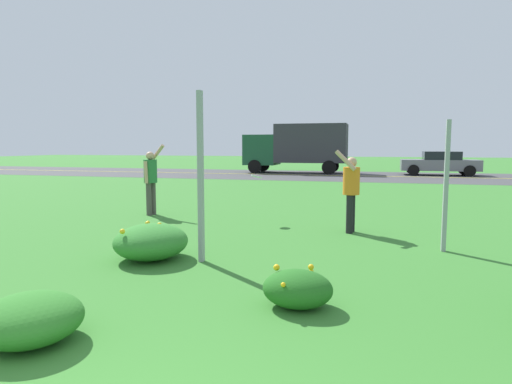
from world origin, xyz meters
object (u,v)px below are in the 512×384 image
box_truck_dark_green (298,146)px  sign_post_near_path (201,178)px  frisbee_white (256,177)px  sign_post_by_roadside (446,186)px  person_catcher_orange_shirt (351,188)px  car_gray_center_left (440,163)px  person_thrower_green_shirt (151,177)px

box_truck_dark_green → sign_post_near_path: bearing=-83.9°
sign_post_near_path → frisbee_white: bearing=91.8°
sign_post_by_roadside → person_catcher_orange_shirt: 2.05m
sign_post_by_roadside → box_truck_dark_green: size_ratio=0.33×
sign_post_near_path → car_gray_center_left: 23.47m
car_gray_center_left → sign_post_by_roadside: bearing=-97.2°
sign_post_near_path → sign_post_by_roadside: bearing=24.6°
sign_post_by_roadside → person_thrower_green_shirt: size_ratio=1.21×
frisbee_white → box_truck_dark_green: 19.04m
sign_post_near_path → box_truck_dark_green: (-2.43, 22.58, 0.49)m
sign_post_near_path → box_truck_dark_green: box_truck_dark_green is taller
person_thrower_green_shirt → box_truck_dark_green: box_truck_dark_green is taller
person_thrower_green_shirt → frisbee_white: bearing=-5.2°
sign_post_by_roadside → person_catcher_orange_shirt: size_ratio=1.30×
frisbee_white → box_truck_dark_green: (-2.32, 18.89, 0.73)m
frisbee_white → person_catcher_orange_shirt: bearing=-18.6°
sign_post_by_roadside → person_thrower_green_shirt: bearing=161.7°
person_thrower_green_shirt → car_gray_center_left: bearing=63.2°
frisbee_white → car_gray_center_left: bearing=71.0°
car_gray_center_left → box_truck_dark_green: 8.87m
frisbee_white → car_gray_center_left: 19.97m
sign_post_by_roadside → box_truck_dark_green: 21.77m
car_gray_center_left → box_truck_dark_green: size_ratio=0.67×
person_thrower_green_shirt → person_catcher_orange_shirt: person_thrower_green_shirt is taller
sign_post_by_roadside → car_gray_center_left: size_ratio=0.50×
person_thrower_green_shirt → car_gray_center_left: size_ratio=0.41×
person_catcher_orange_shirt → sign_post_by_roadside: bearing=-36.9°
sign_post_near_path → car_gray_center_left: sign_post_near_path is taller
person_catcher_orange_shirt → box_truck_dark_green: 20.17m
box_truck_dark_green → car_gray_center_left: bearing=0.0°
person_catcher_orange_shirt → sign_post_near_path: bearing=-125.6°
person_catcher_orange_shirt → car_gray_center_left: (4.27, 19.64, -0.20)m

